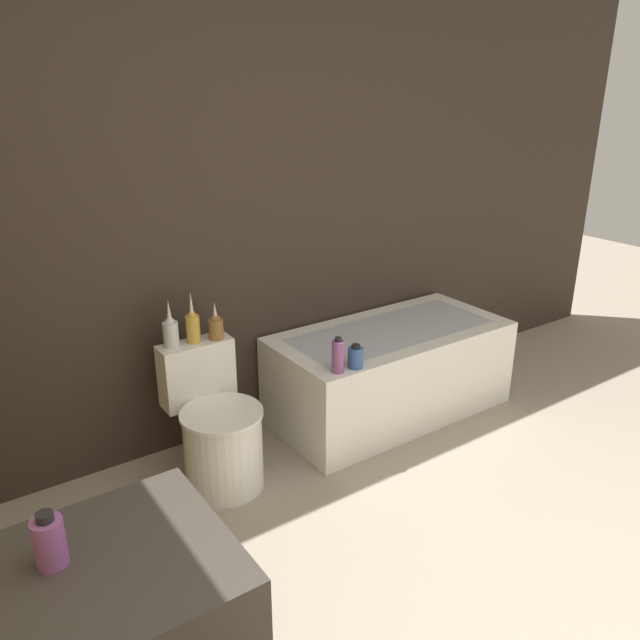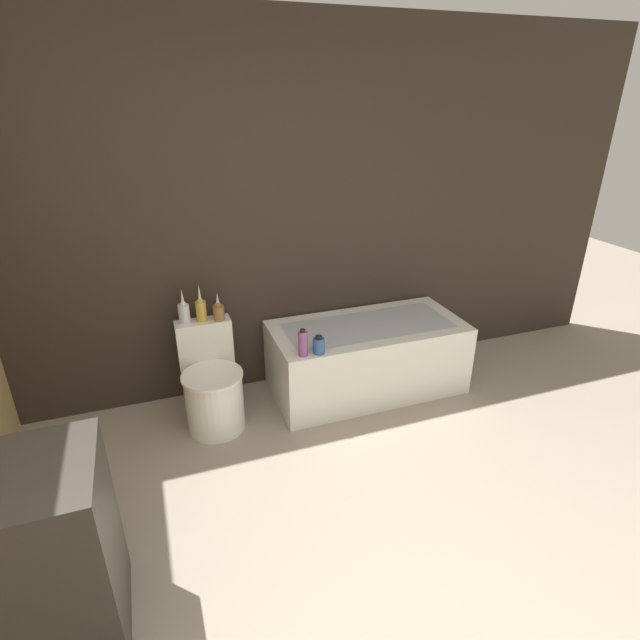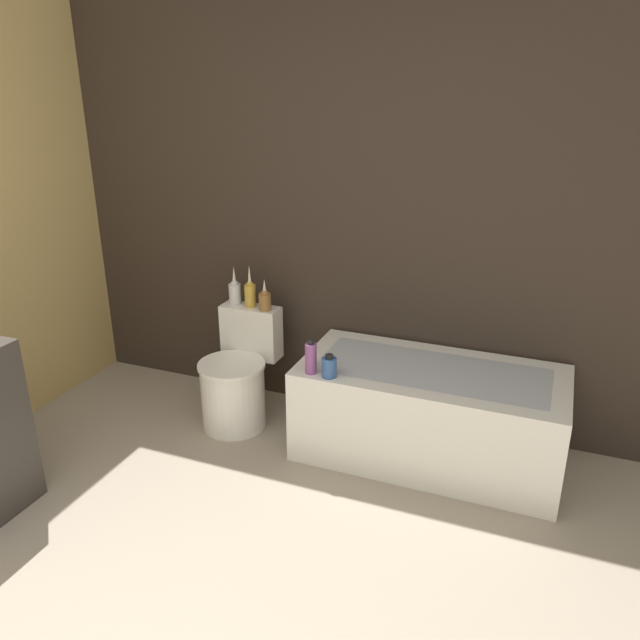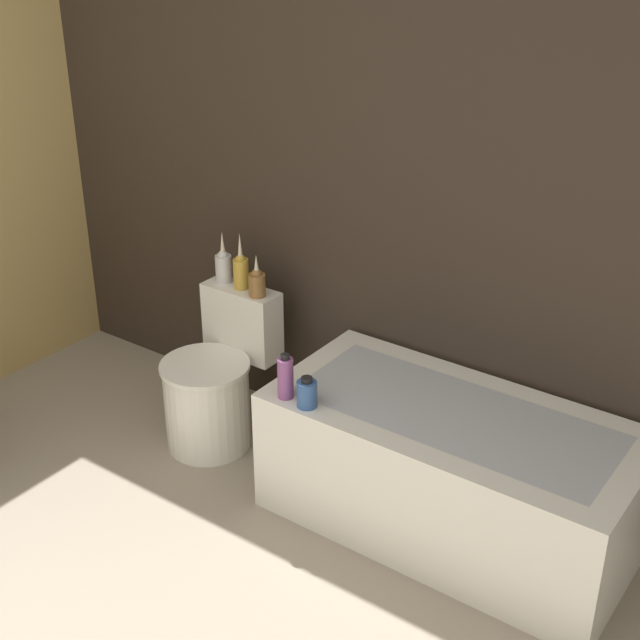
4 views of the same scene
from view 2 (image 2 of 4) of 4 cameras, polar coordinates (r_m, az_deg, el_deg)
The scene contains 9 objects.
wall_back_tiled at distance 3.56m, azimuth -8.93°, elevation 11.27°, with size 6.40×0.06×2.60m.
bathtub at distance 3.82m, azimuth 5.36°, elevation -4.18°, with size 1.43×0.69×0.54m.
toilet at distance 3.48m, azimuth -12.18°, elevation -7.60°, with size 0.41×0.54×0.69m.
vanity_counter at distance 2.45m, azimuth -30.96°, elevation -22.86°, with size 0.68×0.53×0.86m.
vase_gold at distance 3.45m, azimuth -15.30°, elevation 0.98°, with size 0.08×0.08×0.24m.
vase_silver at distance 3.44m, azimuth -13.45°, elevation 1.28°, with size 0.07×0.07×0.26m.
vase_bronze at distance 3.44m, azimuth -11.52°, elevation 1.07°, with size 0.08×0.08×0.20m.
shampoo_bottle_tall at distance 3.23m, azimuth -1.97°, elevation -2.69°, with size 0.06×0.06×0.19m.
shampoo_bottle_short at distance 3.27m, azimuth -0.14°, elevation -2.92°, with size 0.08×0.08×0.13m.
Camera 2 is at (-0.65, -0.99, 2.11)m, focal length 28.00 mm.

